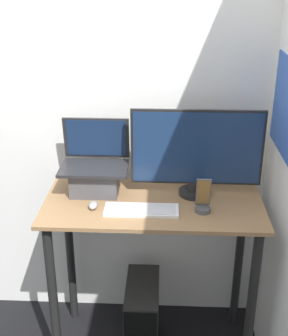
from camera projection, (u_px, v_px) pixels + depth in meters
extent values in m
cube|color=white|center=(156.00, 107.00, 2.47)|extent=(6.00, 0.05, 2.60)
cube|color=#936D47|center=(153.00, 203.00, 2.31)|extent=(1.08, 0.53, 0.02)
cylinder|color=black|center=(54.00, 303.00, 2.32)|extent=(0.05, 0.05, 0.90)
cylinder|color=black|center=(251.00, 310.00, 2.28)|extent=(0.05, 0.05, 0.90)
cylinder|color=black|center=(70.00, 254.00, 2.71)|extent=(0.05, 0.05, 0.90)
cylinder|color=black|center=(239.00, 259.00, 2.67)|extent=(0.05, 0.05, 0.90)
cube|color=#4C4C51|center=(95.00, 182.00, 2.36)|extent=(0.24, 0.15, 0.13)
cube|color=#262628|center=(94.00, 168.00, 2.33)|extent=(0.34, 0.22, 0.02)
cube|color=#262628|center=(96.00, 138.00, 2.39)|extent=(0.34, 0.03, 0.22)
cube|color=navy|center=(96.00, 138.00, 2.39)|extent=(0.30, 0.03, 0.20)
cylinder|color=black|center=(195.00, 192.00, 2.37)|extent=(0.16, 0.16, 0.02)
cylinder|color=black|center=(195.00, 186.00, 2.36)|extent=(0.07, 0.07, 0.05)
cube|color=black|center=(197.00, 148.00, 2.28)|extent=(0.65, 0.01, 0.39)
cube|color=navy|center=(197.00, 148.00, 2.27)|extent=(0.62, 0.01, 0.36)
cube|color=white|center=(141.00, 210.00, 2.21)|extent=(0.35, 0.12, 0.01)
cube|color=silver|center=(141.00, 209.00, 2.21)|extent=(0.32, 0.11, 0.00)
ellipsoid|color=#99999E|center=(93.00, 205.00, 2.24)|extent=(0.04, 0.07, 0.03)
cylinder|color=#4C4C51|center=(203.00, 210.00, 2.21)|extent=(0.07, 0.07, 0.02)
cube|color=#4C515B|center=(203.00, 192.00, 2.19)|extent=(0.07, 0.04, 0.15)
cube|color=olive|center=(203.00, 192.00, 2.18)|extent=(0.06, 0.03, 0.14)
cube|color=black|center=(142.00, 317.00, 2.57)|extent=(0.18, 0.38, 0.43)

